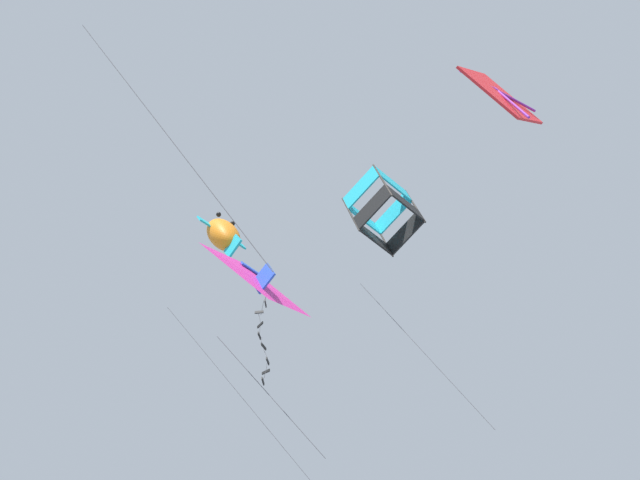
# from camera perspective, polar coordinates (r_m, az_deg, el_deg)

# --- Properties ---
(kite_fish_near_left) EXTENTS (4.12, 3.14, 8.89)m
(kite_fish_near_left) POSITION_cam_1_polar(r_m,az_deg,el_deg) (33.35, -4.83, 0.25)
(kite_fish_near_left) COLOR orange
(kite_diamond_mid_left) EXTENTS (2.26, 0.87, 2.62)m
(kite_diamond_mid_left) POSITION_cam_1_polar(r_m,az_deg,el_deg) (24.06, 8.97, 7.12)
(kite_diamond_mid_left) COLOR red
(kite_delta_low_drifter) EXTENTS (2.65, 1.93, 4.57)m
(kite_delta_low_drifter) POSITION_cam_1_polar(r_m,az_deg,el_deg) (23.22, -3.09, -2.04)
(kite_delta_low_drifter) COLOR #DB2D93
(kite_box_near_right) EXTENTS (3.24, 2.98, 8.22)m
(kite_box_near_right) POSITION_cam_1_polar(r_m,az_deg,el_deg) (30.15, 3.16, 1.48)
(kite_box_near_right) COLOR #1EB2C6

